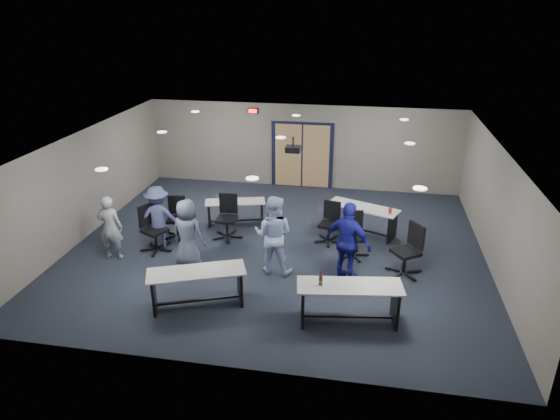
% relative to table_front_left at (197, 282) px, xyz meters
% --- Properties ---
extents(floor, '(10.00, 10.00, 0.00)m').
position_rel_table_front_left_xyz_m(floor, '(1.10, 2.81, -0.53)').
color(floor, '#1B212C').
rests_on(floor, ground).
extents(back_wall, '(10.00, 0.04, 2.70)m').
position_rel_table_front_left_xyz_m(back_wall, '(1.10, 7.31, 0.82)').
color(back_wall, slate).
rests_on(back_wall, floor).
extents(front_wall, '(10.00, 0.04, 2.70)m').
position_rel_table_front_left_xyz_m(front_wall, '(1.10, -1.69, 0.82)').
color(front_wall, slate).
rests_on(front_wall, floor).
extents(left_wall, '(0.04, 9.00, 2.70)m').
position_rel_table_front_left_xyz_m(left_wall, '(-3.90, 2.81, 0.82)').
color(left_wall, slate).
rests_on(left_wall, floor).
extents(right_wall, '(0.04, 9.00, 2.70)m').
position_rel_table_front_left_xyz_m(right_wall, '(6.10, 2.81, 0.82)').
color(right_wall, slate).
rests_on(right_wall, floor).
extents(ceiling, '(10.00, 9.00, 0.04)m').
position_rel_table_front_left_xyz_m(ceiling, '(1.10, 2.81, 2.17)').
color(ceiling, white).
rests_on(ceiling, back_wall).
extents(double_door, '(2.00, 0.07, 2.20)m').
position_rel_table_front_left_xyz_m(double_door, '(1.10, 7.27, 0.52)').
color(double_door, black).
rests_on(double_door, back_wall).
extents(exit_sign, '(0.32, 0.07, 0.18)m').
position_rel_table_front_left_xyz_m(exit_sign, '(-0.50, 7.25, 1.92)').
color(exit_sign, black).
rests_on(exit_sign, back_wall).
extents(ceiling_projector, '(0.35, 0.32, 0.37)m').
position_rel_table_front_left_xyz_m(ceiling_projector, '(1.40, 3.31, 1.87)').
color(ceiling_projector, black).
rests_on(ceiling_projector, ceiling).
extents(ceiling_can_lights, '(6.24, 5.74, 0.02)m').
position_rel_table_front_left_xyz_m(ceiling_can_lights, '(1.10, 3.06, 2.14)').
color(ceiling_can_lights, silver).
rests_on(ceiling_can_lights, ceiling).
extents(table_front_left, '(2.02, 1.30, 0.78)m').
position_rel_table_front_left_xyz_m(table_front_left, '(0.00, 0.00, 0.00)').
color(table_front_left, '#B7B5AD').
rests_on(table_front_left, floor).
extents(table_front_right, '(2.04, 0.93, 1.09)m').
position_rel_table_front_left_xyz_m(table_front_right, '(3.00, -0.03, 0.02)').
color(table_front_right, '#B7B5AD').
rests_on(table_front_right, floor).
extents(table_back_left, '(1.70, 0.95, 0.65)m').
position_rel_table_front_left_xyz_m(table_back_left, '(-0.28, 4.00, -0.08)').
color(table_back_left, '#B7B5AD').
rests_on(table_back_left, floor).
extents(table_back_right, '(1.96, 1.28, 0.88)m').
position_rel_table_front_left_xyz_m(table_back_right, '(3.16, 3.98, -0.01)').
color(table_back_right, '#B7B5AD').
rests_on(table_back_right, floor).
extents(chair_back_a, '(0.78, 0.78, 1.06)m').
position_rel_table_front_left_xyz_m(chair_back_a, '(-1.56, 2.94, -0.00)').
color(chair_back_a, black).
rests_on(chair_back_a, floor).
extents(chair_back_b, '(0.74, 0.74, 1.14)m').
position_rel_table_front_left_xyz_m(chair_back_b, '(-0.26, 3.09, 0.04)').
color(chair_back_b, black).
rests_on(chair_back_b, floor).
extents(chair_back_c, '(0.79, 0.79, 1.05)m').
position_rel_table_front_left_xyz_m(chair_back_c, '(2.34, 3.31, -0.01)').
color(chair_back_c, black).
rests_on(chair_back_c, floor).
extents(chair_back_d, '(0.80, 0.80, 1.09)m').
position_rel_table_front_left_xyz_m(chair_back_d, '(2.98, 2.65, 0.02)').
color(chair_back_d, black).
rests_on(chair_back_d, floor).
extents(chair_loose_left, '(0.98, 0.98, 1.16)m').
position_rel_table_front_left_xyz_m(chair_loose_left, '(-1.79, 2.11, 0.05)').
color(chair_loose_left, black).
rests_on(chair_loose_left, floor).
extents(chair_loose_right, '(1.04, 1.04, 1.19)m').
position_rel_table_front_left_xyz_m(chair_loose_right, '(4.15, 2.00, 0.06)').
color(chair_loose_right, black).
rests_on(chair_loose_right, floor).
extents(person_gray, '(0.60, 0.42, 1.58)m').
position_rel_table_front_left_xyz_m(person_gray, '(-2.64, 1.58, 0.26)').
color(person_gray, '#97A0A5').
rests_on(person_gray, floor).
extents(person_plaid, '(0.88, 0.67, 1.63)m').
position_rel_table_front_left_xyz_m(person_plaid, '(-0.73, 1.54, 0.28)').
color(person_plaid, slate).
rests_on(person_plaid, floor).
extents(person_lightblue, '(0.95, 0.78, 1.82)m').
position_rel_table_front_left_xyz_m(person_lightblue, '(1.24, 1.61, 0.38)').
color(person_lightblue, '#BDCFFA').
rests_on(person_lightblue, floor).
extents(person_navy, '(1.16, 0.89, 1.83)m').
position_rel_table_front_left_xyz_m(person_navy, '(2.89, 1.50, 0.38)').
color(person_navy, navy).
rests_on(person_navy, floor).
extents(person_back, '(1.14, 0.83, 1.59)m').
position_rel_table_front_left_xyz_m(person_back, '(-1.77, 2.33, 0.26)').
color(person_back, '#464C7E').
rests_on(person_back, floor).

